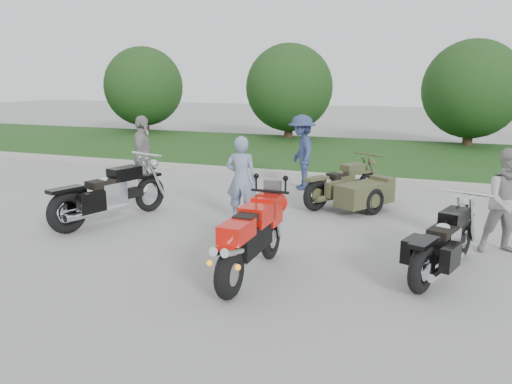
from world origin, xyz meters
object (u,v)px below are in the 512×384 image
(person_stripe, at_px, (241,179))
(person_grey, at_px, (509,202))
(cruiser_sidecar, at_px, (354,190))
(sportbike_red, at_px, (251,236))
(person_back, at_px, (143,157))
(person_denim, at_px, (302,152))
(cruiser_left, at_px, (107,196))
(cruiser_right, at_px, (443,246))

(person_stripe, relative_size, person_grey, 0.99)
(cruiser_sidecar, distance_m, person_grey, 3.19)
(sportbike_red, xyz_separation_m, person_stripe, (-1.15, 2.51, 0.21))
(sportbike_red, distance_m, person_back, 5.29)
(cruiser_sidecar, bearing_deg, person_denim, 167.21)
(cruiser_sidecar, distance_m, person_denim, 2.19)
(person_grey, xyz_separation_m, person_denim, (-4.13, 3.28, 0.08))
(cruiser_left, xyz_separation_m, cruiser_right, (5.83, -0.57, -0.07))
(cruiser_sidecar, height_order, person_grey, person_grey)
(cruiser_right, bearing_deg, person_stripe, 175.07)
(person_denim, height_order, person_back, person_back)
(sportbike_red, relative_size, person_denim, 1.18)
(person_stripe, xyz_separation_m, person_back, (-2.78, 1.03, 0.11))
(cruiser_sidecar, xyz_separation_m, person_grey, (2.61, -1.78, 0.41))
(person_stripe, height_order, person_grey, person_grey)
(cruiser_right, relative_size, person_grey, 1.32)
(sportbike_red, height_order, cruiser_sidecar, sportbike_red)
(sportbike_red, relative_size, cruiser_left, 0.85)
(sportbike_red, relative_size, person_grey, 1.30)
(cruiser_right, distance_m, cruiser_sidecar, 3.55)
(sportbike_red, xyz_separation_m, cruiser_left, (-3.42, 1.51, -0.08))
(cruiser_left, height_order, person_grey, person_grey)
(person_back, bearing_deg, sportbike_red, -154.76)
(sportbike_red, distance_m, person_grey, 4.03)
(person_denim, bearing_deg, cruiser_sidecar, 18.57)
(cruiser_right, xyz_separation_m, person_stripe, (-3.56, 1.57, 0.37))
(person_denim, bearing_deg, person_back, -84.01)
(cruiser_right, bearing_deg, sportbike_red, -139.88)
(cruiser_left, relative_size, person_stripe, 1.55)
(cruiser_left, distance_m, person_stripe, 2.50)
(cruiser_right, xyz_separation_m, person_denim, (-3.23, 4.61, 0.46))
(person_stripe, distance_m, person_denim, 3.06)
(cruiser_right, bearing_deg, person_denim, 143.88)
(person_stripe, bearing_deg, cruiser_right, 147.89)
(person_back, bearing_deg, person_stripe, -133.03)
(cruiser_sidecar, height_order, person_back, person_back)
(person_denim, bearing_deg, person_stripe, -33.14)
(cruiser_left, distance_m, cruiser_right, 5.86)
(cruiser_right, bearing_deg, cruiser_left, -166.69)
(sportbike_red, xyz_separation_m, cruiser_sidecar, (0.71, 4.05, -0.19))
(person_grey, relative_size, person_denim, 0.91)
(cruiser_sidecar, relative_size, person_back, 1.13)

